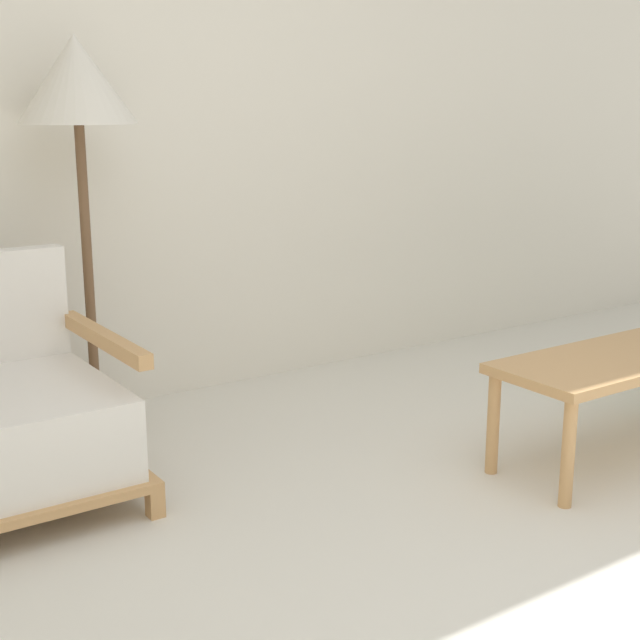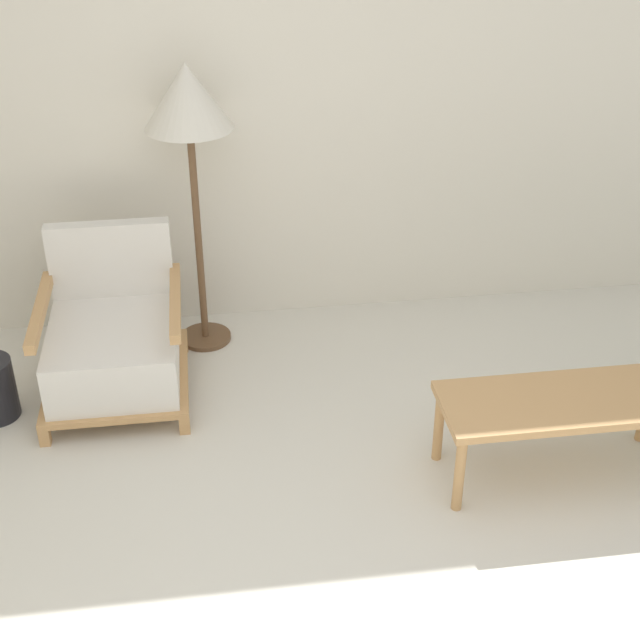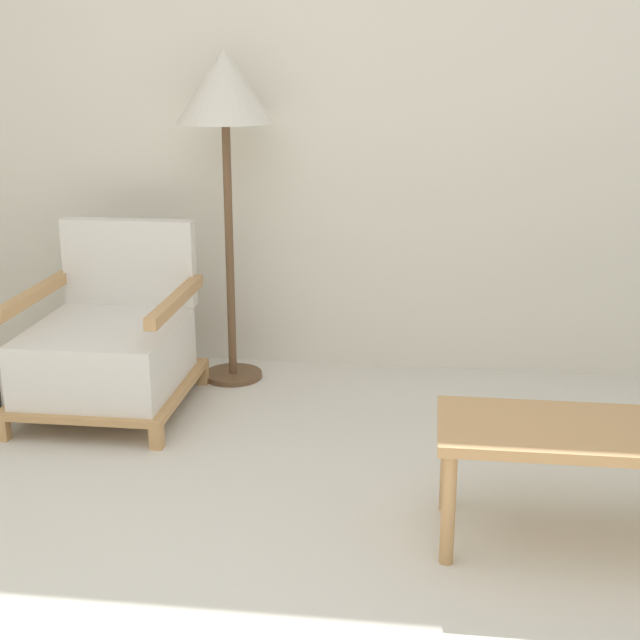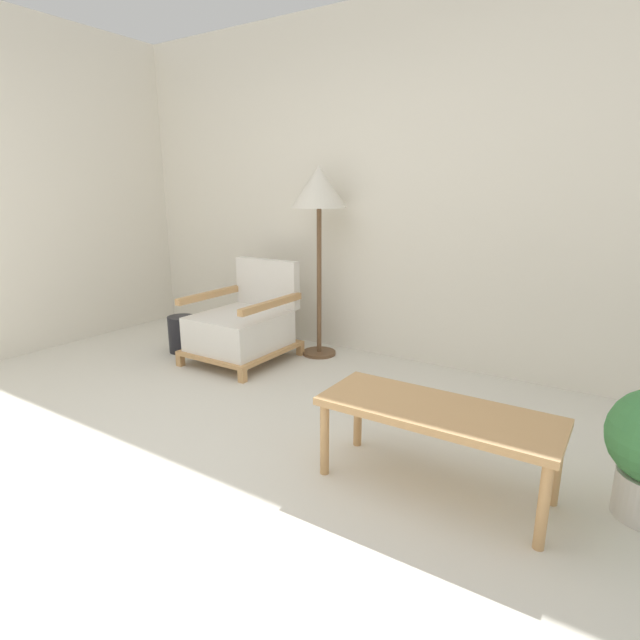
{
  "view_description": "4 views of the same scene",
  "coord_description": "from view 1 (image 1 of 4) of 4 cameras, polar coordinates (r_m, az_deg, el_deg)",
  "views": [
    {
      "loc": [
        -1.52,
        -1.05,
        1.28
      ],
      "look_at": [
        0.17,
        1.41,
        0.55
      ],
      "focal_mm": 50.0,
      "sensor_mm": 36.0,
      "label": 1
    },
    {
      "loc": [
        -0.32,
        -2.03,
        2.6
      ],
      "look_at": [
        0.17,
        1.41,
        0.55
      ],
      "focal_mm": 50.0,
      "sensor_mm": 36.0,
      "label": 2
    },
    {
      "loc": [
        0.57,
        -1.74,
        1.51
      ],
      "look_at": [
        0.17,
        1.41,
        0.55
      ],
      "focal_mm": 50.0,
      "sensor_mm": 36.0,
      "label": 3
    },
    {
      "loc": [
        1.81,
        -1.13,
        1.34
      ],
      "look_at": [
        0.17,
        1.41,
        0.55
      ],
      "focal_mm": 28.0,
      "sensor_mm": 36.0,
      "label": 4
    }
  ],
  "objects": [
    {
      "name": "armchair",
      "position": [
        3.09,
        -19.18,
        -5.84
      ],
      "size": [
        0.69,
        0.78,
        0.78
      ],
      "color": "tan",
      "rests_on": "ground_plane"
    },
    {
      "name": "coffee_table",
      "position": [
        3.41,
        18.96,
        -2.81
      ],
      "size": [
        1.06,
        0.41,
        0.4
      ],
      "color": "tan",
      "rests_on": "ground_plane"
    },
    {
      "name": "floor_lamp",
      "position": [
        3.47,
        -15.28,
        13.66
      ],
      "size": [
        0.44,
        0.44,
        1.52
      ],
      "color": "brown",
      "rests_on": "ground_plane"
    },
    {
      "name": "wall_back",
      "position": [
        3.88,
        -11.73,
        14.48
      ],
      "size": [
        8.0,
        0.06,
        2.7
      ],
      "color": "silver",
      "rests_on": "ground_plane"
    }
  ]
}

